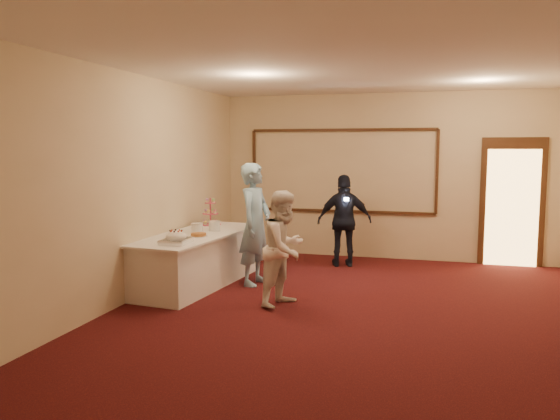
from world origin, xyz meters
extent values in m
plane|color=black|center=(0.00, 0.00, 0.00)|extent=(7.00, 7.00, 0.00)
cube|color=beige|center=(0.00, 3.50, 1.50)|extent=(6.00, 0.04, 3.00)
cube|color=beige|center=(0.00, -3.50, 1.50)|extent=(6.00, 0.04, 3.00)
cube|color=beige|center=(-3.00, 0.00, 1.50)|extent=(0.04, 7.00, 3.00)
cube|color=white|center=(0.00, 0.00, 3.00)|extent=(6.00, 7.00, 0.04)
cube|color=#331F0F|center=(-0.80, 3.47, 0.85)|extent=(3.40, 0.04, 0.05)
cube|color=#331F0F|center=(-0.80, 3.47, 2.35)|extent=(3.40, 0.04, 0.05)
cube|color=#331F0F|center=(-2.50, 3.47, 1.60)|extent=(0.05, 0.04, 1.50)
cube|color=#331F0F|center=(0.90, 3.47, 1.60)|extent=(0.05, 0.04, 1.50)
cube|color=#331F0F|center=(2.15, 3.46, 1.10)|extent=(1.05, 0.06, 2.20)
cube|color=#FFBF66|center=(2.15, 3.43, 1.00)|extent=(0.85, 0.02, 2.00)
cube|color=silver|center=(-2.50, 0.75, 0.37)|extent=(1.13, 2.51, 0.74)
cube|color=silver|center=(-2.50, 0.75, 0.76)|extent=(1.26, 2.66, 0.03)
cube|color=silver|center=(-2.40, -0.11, 0.79)|extent=(0.35, 0.43, 0.04)
ellipsoid|color=white|center=(-2.40, -0.11, 0.87)|extent=(0.27, 0.27, 0.12)
cube|color=silver|center=(-2.31, 0.02, 0.81)|extent=(0.16, 0.27, 0.01)
cylinder|color=#C33C5D|center=(-2.65, 1.65, 0.99)|extent=(0.02, 0.02, 0.44)
cylinder|color=#C33C5D|center=(-2.65, 1.65, 0.78)|extent=(0.33, 0.33, 0.01)
cylinder|color=#C33C5D|center=(-2.65, 1.65, 0.95)|extent=(0.26, 0.26, 0.01)
cylinder|color=#C33C5D|center=(-2.65, 1.65, 1.13)|extent=(0.18, 0.18, 0.01)
cylinder|color=white|center=(-2.50, 0.79, 0.84)|extent=(0.17, 0.17, 0.14)
cylinder|color=white|center=(-2.50, 0.79, 0.91)|extent=(0.18, 0.18, 0.01)
cylinder|color=white|center=(-2.34, 1.07, 0.84)|extent=(0.17, 0.17, 0.14)
cylinder|color=white|center=(-2.34, 1.07, 0.92)|extent=(0.18, 0.18, 0.01)
cylinder|color=white|center=(-2.35, 0.49, 0.78)|extent=(0.25, 0.25, 0.01)
cylinder|color=brown|center=(-2.35, 0.49, 0.80)|extent=(0.22, 0.22, 0.04)
imported|color=#7DA9C9|center=(-1.68, 1.03, 0.90)|extent=(0.52, 0.71, 1.80)
imported|color=white|center=(-0.98, 0.10, 0.74)|extent=(0.77, 0.87, 1.48)
imported|color=black|center=(-0.60, 2.63, 0.79)|extent=(0.99, 0.62, 1.57)
cube|color=white|center=(-0.55, 2.46, 1.17)|extent=(0.07, 0.04, 0.05)
camera|label=1|loc=(0.82, -6.55, 2.02)|focal=35.00mm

